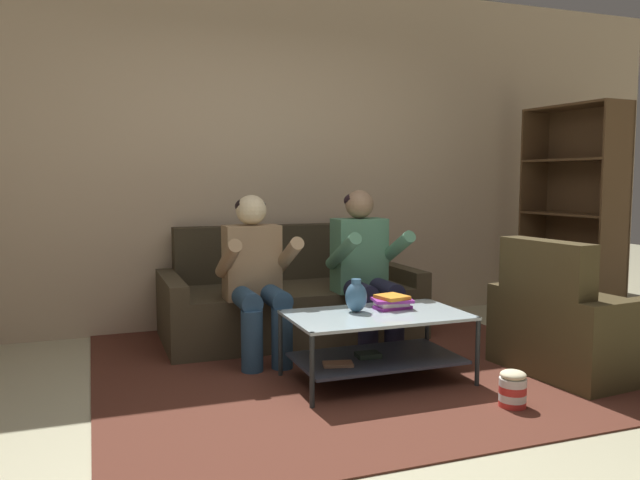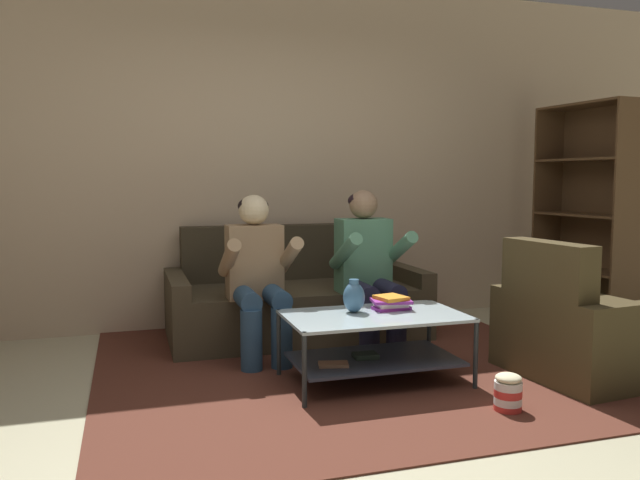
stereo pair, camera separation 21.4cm
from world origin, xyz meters
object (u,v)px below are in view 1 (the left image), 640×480
(person_seated_left, at_px, (256,271))
(armchair, at_px, (580,329))
(bookshelf, at_px, (569,235))
(coffee_table, at_px, (376,336))
(popcorn_tub, at_px, (513,389))
(person_seated_right, at_px, (365,264))
(book_stack, at_px, (392,302))
(couch, at_px, (289,301))
(vase, at_px, (356,296))

(person_seated_left, height_order, armchair, person_seated_left)
(person_seated_left, relative_size, bookshelf, 0.60)
(person_seated_left, bearing_deg, armchair, -27.51)
(coffee_table, bearing_deg, popcorn_tub, -52.05)
(person_seated_right, relative_size, popcorn_tub, 5.50)
(coffee_table, bearing_deg, person_seated_left, 128.14)
(person_seated_left, distance_m, coffee_table, 0.97)
(bookshelf, xyz_separation_m, armchair, (-1.05, -1.29, -0.46))
(coffee_table, relative_size, book_stack, 3.99)
(book_stack, bearing_deg, bookshelf, 22.71)
(coffee_table, distance_m, armchair, 1.34)
(couch, relative_size, vase, 9.60)
(bookshelf, distance_m, popcorn_tub, 2.58)
(book_stack, height_order, popcorn_tub, book_stack)
(vase, distance_m, bookshelf, 2.64)
(person_seated_right, height_order, coffee_table, person_seated_right)
(vase, bearing_deg, couch, 93.07)
(armchair, distance_m, popcorn_tub, 0.91)
(popcorn_tub, bearing_deg, person_seated_left, 128.05)
(couch, height_order, popcorn_tub, couch)
(person_seated_right, xyz_separation_m, popcorn_tub, (0.26, -1.37, -0.52))
(popcorn_tub, bearing_deg, book_stack, 114.87)
(bookshelf, bearing_deg, armchair, -129.08)
(person_seated_left, height_order, person_seated_right, person_seated_right)
(couch, xyz_separation_m, bookshelf, (2.52, -0.25, 0.46))
(book_stack, relative_size, bookshelf, 0.14)
(couch, bearing_deg, person_seated_left, -126.20)
(person_seated_right, xyz_separation_m, armchair, (1.07, -0.98, -0.35))
(person_seated_left, height_order, bookshelf, bookshelf)
(person_seated_left, height_order, book_stack, person_seated_left)
(coffee_table, bearing_deg, vase, 135.36)
(person_seated_right, distance_m, coffee_table, 0.83)
(couch, relative_size, person_seated_right, 1.69)
(couch, xyz_separation_m, book_stack, (0.31, -1.17, 0.19))
(couch, distance_m, person_seated_left, 0.77)
(person_seated_left, distance_m, armchair, 2.15)
(book_stack, relative_size, popcorn_tub, 1.28)
(vase, bearing_deg, person_seated_right, 61.32)
(person_seated_left, height_order, vase, person_seated_left)
(couch, height_order, bookshelf, bookshelf)
(coffee_table, relative_size, vase, 5.26)
(person_seated_left, xyz_separation_m, coffee_table, (0.56, -0.72, -0.33))
(coffee_table, distance_m, vase, 0.27)
(bookshelf, bearing_deg, couch, 174.39)
(vase, bearing_deg, book_stack, 2.46)
(book_stack, bearing_deg, person_seated_left, 139.58)
(bookshelf, bearing_deg, book_stack, -157.29)
(book_stack, distance_m, popcorn_tub, 0.91)
(person_seated_right, relative_size, book_stack, 4.30)
(person_seated_right, xyz_separation_m, bookshelf, (2.11, 0.31, 0.11))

